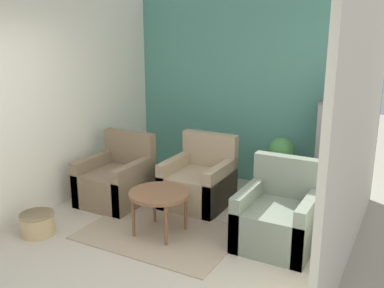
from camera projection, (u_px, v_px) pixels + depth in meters
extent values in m
cube|color=#4C897A|center=(246.00, 91.00, 6.39)|extent=(3.74, 0.06, 2.78)
cube|color=silver|center=(73.00, 97.00, 5.80)|extent=(0.06, 3.35, 2.78)
cube|color=silver|center=(360.00, 126.00, 4.10)|extent=(0.06, 3.35, 2.78)
cube|color=gray|center=(160.00, 233.00, 4.95)|extent=(1.75, 1.24, 0.01)
cylinder|color=brown|center=(159.00, 193.00, 4.82)|extent=(0.70, 0.70, 0.04)
cylinder|color=brown|center=(133.00, 218.00, 4.81)|extent=(0.04, 0.04, 0.47)
cylinder|color=brown|center=(166.00, 226.00, 4.61)|extent=(0.04, 0.04, 0.47)
cylinder|color=brown|center=(155.00, 204.00, 5.17)|extent=(0.04, 0.04, 0.47)
cylinder|color=brown|center=(186.00, 211.00, 4.98)|extent=(0.04, 0.04, 0.47)
cube|color=#7A664C|center=(115.00, 187.00, 5.77)|extent=(0.79, 0.85, 0.45)
cube|color=#7A664C|center=(130.00, 148.00, 5.95)|extent=(0.79, 0.14, 0.47)
cube|color=#7A664C|center=(96.00, 177.00, 5.90)|extent=(0.12, 0.85, 0.62)
cube|color=#7A664C|center=(135.00, 185.00, 5.60)|extent=(0.12, 0.85, 0.62)
cube|color=slate|center=(277.00, 226.00, 4.63)|extent=(0.79, 0.85, 0.45)
cube|color=slate|center=(289.00, 176.00, 4.81)|extent=(0.79, 0.14, 0.47)
cube|color=slate|center=(248.00, 213.00, 4.76)|extent=(0.12, 0.85, 0.62)
cube|color=slate|center=(308.00, 226.00, 4.46)|extent=(0.12, 0.85, 0.62)
cube|color=#9E896B|center=(198.00, 189.00, 5.70)|extent=(0.79, 0.85, 0.45)
cube|color=#9E896B|center=(210.00, 149.00, 5.88)|extent=(0.79, 0.14, 0.47)
cube|color=#9E896B|center=(176.00, 179.00, 5.83)|extent=(0.12, 0.85, 0.62)
cube|color=#9E896B|center=(221.00, 187.00, 5.53)|extent=(0.12, 0.85, 0.62)
cube|color=#555559|center=(328.00, 203.00, 5.72)|extent=(0.56, 0.56, 0.07)
cube|color=gray|center=(333.00, 153.00, 5.54)|extent=(0.38, 0.38, 1.32)
cube|color=#555559|center=(337.00, 102.00, 5.36)|extent=(0.40, 0.40, 0.03)
ellipsoid|color=#D14C2D|center=(338.00, 94.00, 5.33)|extent=(0.11, 0.14, 0.18)
sphere|color=#D14C2D|center=(338.00, 86.00, 5.29)|extent=(0.09, 0.09, 0.09)
cone|color=gold|center=(338.00, 87.00, 5.26)|extent=(0.04, 0.04, 0.04)
cone|color=#D14C2D|center=(339.00, 95.00, 5.39)|extent=(0.06, 0.11, 0.15)
cylinder|color=brown|center=(279.00, 187.00, 6.04)|extent=(0.26, 0.26, 0.25)
cylinder|color=brown|center=(280.00, 169.00, 5.97)|extent=(0.03, 0.03, 0.29)
sphere|color=#427F42|center=(281.00, 151.00, 5.90)|extent=(0.36, 0.36, 0.36)
sphere|color=#427F42|center=(275.00, 153.00, 5.99)|extent=(0.22, 0.22, 0.22)
sphere|color=#427F42|center=(287.00, 155.00, 5.84)|extent=(0.20, 0.20, 0.20)
cylinder|color=tan|center=(38.00, 224.00, 4.90)|extent=(0.37, 0.37, 0.26)
cylinder|color=#957E57|center=(37.00, 214.00, 4.87)|extent=(0.39, 0.39, 0.02)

